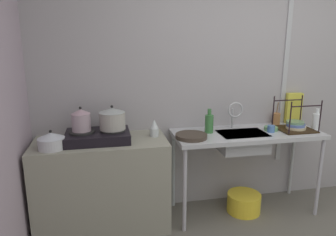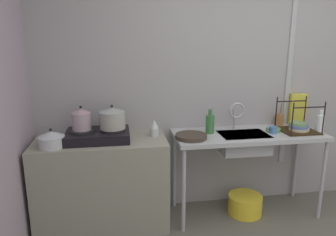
{
  "view_description": "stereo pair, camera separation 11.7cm",
  "coord_description": "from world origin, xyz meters",
  "px_view_note": "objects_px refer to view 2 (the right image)",
  "views": [
    {
      "loc": [
        -1.44,
        -1.23,
        1.7
      ],
      "look_at": [
        -0.88,
        1.47,
        1.01
      ],
      "focal_mm": 33.57,
      "sensor_mm": 36.0,
      "label": 1
    },
    {
      "loc": [
        -1.33,
        -1.26,
        1.7
      ],
      "look_at": [
        -0.88,
        1.47,
        1.01
      ],
      "focal_mm": 33.57,
      "sensor_mm": 36.0,
      "label": 2
    }
  ],
  "objects_px": {
    "faucet": "(237,112)",
    "cup_by_rack": "(273,130)",
    "cereal_box": "(298,109)",
    "percolator": "(154,128)",
    "utensil_jar": "(280,120)",
    "frying_pan": "(191,136)",
    "bucket_on_floor": "(245,204)",
    "pot_on_right_burner": "(112,118)",
    "small_bowl_on_drainboard": "(273,130)",
    "sink_basin": "(243,143)",
    "bottle_by_rack": "(320,123)",
    "pot_beside_stove": "(51,139)",
    "stove": "(98,135)",
    "bottle_by_sink": "(210,124)",
    "dish_rack": "(298,127)",
    "pot_on_left_burner": "(81,119)"
  },
  "relations": [
    {
      "from": "pot_beside_stove",
      "to": "cereal_box",
      "type": "bearing_deg",
      "value": 8.38
    },
    {
      "from": "stove",
      "to": "small_bowl_on_drainboard",
      "type": "height_order",
      "value": "stove"
    },
    {
      "from": "percolator",
      "to": "sink_basin",
      "type": "height_order",
      "value": "percolator"
    },
    {
      "from": "utensil_jar",
      "to": "bucket_on_floor",
      "type": "height_order",
      "value": "utensil_jar"
    },
    {
      "from": "pot_on_left_burner",
      "to": "cup_by_rack",
      "type": "bearing_deg",
      "value": -1.64
    },
    {
      "from": "pot_on_right_burner",
      "to": "bucket_on_floor",
      "type": "distance_m",
      "value": 1.58
    },
    {
      "from": "pot_on_left_burner",
      "to": "faucet",
      "type": "height_order",
      "value": "pot_on_left_burner"
    },
    {
      "from": "dish_rack",
      "to": "bottle_by_rack",
      "type": "distance_m",
      "value": 0.22
    },
    {
      "from": "small_bowl_on_drainboard",
      "to": "bottle_by_rack",
      "type": "height_order",
      "value": "bottle_by_rack"
    },
    {
      "from": "sink_basin",
      "to": "cup_by_rack",
      "type": "relative_size",
      "value": 6.44
    },
    {
      "from": "frying_pan",
      "to": "cup_by_rack",
      "type": "relative_size",
      "value": 4.07
    },
    {
      "from": "sink_basin",
      "to": "cereal_box",
      "type": "height_order",
      "value": "cereal_box"
    },
    {
      "from": "percolator",
      "to": "dish_rack",
      "type": "distance_m",
      "value": 1.4
    },
    {
      "from": "pot_beside_stove",
      "to": "bucket_on_floor",
      "type": "distance_m",
      "value": 1.95
    },
    {
      "from": "cereal_box",
      "to": "bucket_on_floor",
      "type": "distance_m",
      "value": 1.13
    },
    {
      "from": "sink_basin",
      "to": "cereal_box",
      "type": "relative_size",
      "value": 1.41
    },
    {
      "from": "bottle_by_rack",
      "to": "cup_by_rack",
      "type": "bearing_deg",
      "value": -179.96
    },
    {
      "from": "pot_on_right_burner",
      "to": "cereal_box",
      "type": "height_order",
      "value": "cereal_box"
    },
    {
      "from": "faucet",
      "to": "bottle_by_sink",
      "type": "xyz_separation_m",
      "value": [
        -0.28,
        -0.05,
        -0.09
      ]
    },
    {
      "from": "bottle_by_rack",
      "to": "utensil_jar",
      "type": "height_order",
      "value": "utensil_jar"
    },
    {
      "from": "cereal_box",
      "to": "frying_pan",
      "type": "bearing_deg",
      "value": -159.18
    },
    {
      "from": "stove",
      "to": "pot_on_right_burner",
      "type": "bearing_deg",
      "value": 0.0
    },
    {
      "from": "frying_pan",
      "to": "small_bowl_on_drainboard",
      "type": "bearing_deg",
      "value": 5.69
    },
    {
      "from": "dish_rack",
      "to": "small_bowl_on_drainboard",
      "type": "bearing_deg",
      "value": 172.94
    },
    {
      "from": "frying_pan",
      "to": "small_bowl_on_drainboard",
      "type": "distance_m",
      "value": 0.84
    },
    {
      "from": "percolator",
      "to": "sink_basin",
      "type": "xyz_separation_m",
      "value": [
        0.84,
        -0.07,
        -0.16
      ]
    },
    {
      "from": "cup_by_rack",
      "to": "utensil_jar",
      "type": "bearing_deg",
      "value": 52.03
    },
    {
      "from": "frying_pan",
      "to": "bucket_on_floor",
      "type": "height_order",
      "value": "frying_pan"
    },
    {
      "from": "pot_on_right_burner",
      "to": "bottle_by_rack",
      "type": "relative_size",
      "value": 1.09
    },
    {
      "from": "sink_basin",
      "to": "pot_beside_stove",
      "type": "bearing_deg",
      "value": -176.56
    },
    {
      "from": "pot_beside_stove",
      "to": "frying_pan",
      "type": "xyz_separation_m",
      "value": [
        1.2,
        0.05,
        -0.05
      ]
    },
    {
      "from": "stove",
      "to": "faucet",
      "type": "height_order",
      "value": "faucet"
    },
    {
      "from": "faucet",
      "to": "dish_rack",
      "type": "xyz_separation_m",
      "value": [
        0.59,
        -0.13,
        -0.14
      ]
    },
    {
      "from": "faucet",
      "to": "cup_by_rack",
      "type": "bearing_deg",
      "value": -25.53
    },
    {
      "from": "faucet",
      "to": "bucket_on_floor",
      "type": "distance_m",
      "value": 0.94
    },
    {
      "from": "utensil_jar",
      "to": "bottle_by_rack",
      "type": "bearing_deg",
      "value": -43.05
    },
    {
      "from": "small_bowl_on_drainboard",
      "to": "bottle_by_sink",
      "type": "distance_m",
      "value": 0.63
    },
    {
      "from": "percolator",
      "to": "utensil_jar",
      "type": "distance_m",
      "value": 1.34
    },
    {
      "from": "stove",
      "to": "bucket_on_floor",
      "type": "height_order",
      "value": "stove"
    },
    {
      "from": "cereal_box",
      "to": "bucket_on_floor",
      "type": "xyz_separation_m",
      "value": [
        -0.63,
        -0.25,
        -0.9
      ]
    },
    {
      "from": "sink_basin",
      "to": "bucket_on_floor",
      "type": "relative_size",
      "value": 1.36
    },
    {
      "from": "pot_on_right_burner",
      "to": "cup_by_rack",
      "type": "relative_size",
      "value": 3.23
    },
    {
      "from": "faucet",
      "to": "pot_on_right_burner",
      "type": "bearing_deg",
      "value": -175.19
    },
    {
      "from": "sink_basin",
      "to": "bottle_by_rack",
      "type": "relative_size",
      "value": 2.18
    },
    {
      "from": "stove",
      "to": "utensil_jar",
      "type": "xyz_separation_m",
      "value": [
        1.84,
        0.21,
        0.01
      ]
    },
    {
      "from": "stove",
      "to": "faucet",
      "type": "distance_m",
      "value": 1.33
    },
    {
      "from": "pot_beside_stove",
      "to": "cereal_box",
      "type": "relative_size",
      "value": 0.67
    },
    {
      "from": "bottle_by_rack",
      "to": "utensil_jar",
      "type": "distance_m",
      "value": 0.39
    },
    {
      "from": "utensil_jar",
      "to": "small_bowl_on_drainboard",
      "type": "bearing_deg",
      "value": -129.91
    },
    {
      "from": "cereal_box",
      "to": "faucet",
      "type": "bearing_deg",
      "value": -163.52
    }
  ]
}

